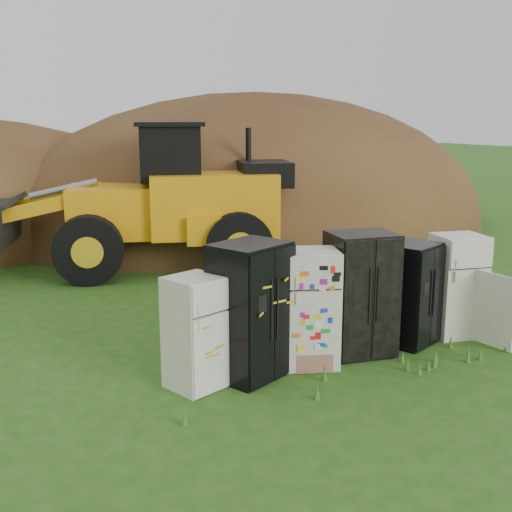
{
  "coord_description": "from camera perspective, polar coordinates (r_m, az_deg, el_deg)",
  "views": [
    {
      "loc": [
        -5.6,
        -7.79,
        3.72
      ],
      "look_at": [
        -0.42,
        2.0,
        1.29
      ],
      "focal_mm": 45.0,
      "sensor_mm": 36.0,
      "label": 1
    }
  ],
  "objects": [
    {
      "name": "ground",
      "position": [
        10.29,
        7.37,
        -8.93
      ],
      "size": [
        120.0,
        120.0,
        0.0
      ],
      "primitive_type": "plane",
      "color": "#265416",
      "rests_on": "ground"
    },
    {
      "name": "fridge_sticker",
      "position": [
        9.7,
        4.87,
        -4.65
      ],
      "size": [
        1.01,
        0.97,
        1.78
      ],
      "primitive_type": null,
      "rotation": [
        0.0,
        0.0,
        -0.37
      ],
      "color": "silver",
      "rests_on": "ground"
    },
    {
      "name": "wheel_loader",
      "position": [
        15.78,
        -10.88,
        5.12
      ],
      "size": [
        7.96,
        5.17,
        3.58
      ],
      "primitive_type": null,
      "rotation": [
        0.0,
        0.0,
        -0.32
      ],
      "color": "orange",
      "rests_on": "ground"
    },
    {
      "name": "fridge_black_right",
      "position": [
        10.88,
        13.58,
        -3.3
      ],
      "size": [
        1.04,
        0.96,
        1.69
      ],
      "primitive_type": null,
      "rotation": [
        0.0,
        0.0,
        0.35
      ],
      "color": "black",
      "rests_on": "ground"
    },
    {
      "name": "fridge_leftmost",
      "position": [
        8.95,
        -5.43,
        -6.79
      ],
      "size": [
        0.87,
        0.85,
        1.58
      ],
      "primitive_type": null,
      "rotation": [
        0.0,
        0.0,
        0.32
      ],
      "color": "white",
      "rests_on": "ground"
    },
    {
      "name": "fridge_dark_mid",
      "position": [
        10.24,
        9.28,
        -3.34
      ],
      "size": [
        1.14,
        0.99,
        1.95
      ],
      "primitive_type": null,
      "rotation": [
        0.0,
        0.0,
        -0.19
      ],
      "color": "black",
      "rests_on": "ground"
    },
    {
      "name": "fridge_open_door",
      "position": [
        11.52,
        17.44,
        -2.51
      ],
      "size": [
        0.95,
        0.91,
        1.75
      ],
      "primitive_type": null,
      "rotation": [
        0.0,
        0.0,
        -0.25
      ],
      "color": "white",
      "rests_on": "ground"
    },
    {
      "name": "dirt_mound_back",
      "position": [
        25.77,
        -17.19,
        3.52
      ],
      "size": [
        17.79,
        11.86,
        5.75
      ],
      "primitive_type": "ellipsoid",
      "color": "#462616",
      "rests_on": "ground"
    },
    {
      "name": "dirt_mound_right",
      "position": [
        22.15,
        0.02,
        2.7
      ],
      "size": [
        17.16,
        12.58,
        8.99
      ],
      "primitive_type": "ellipsoid",
      "color": "#462616",
      "rests_on": "ground"
    },
    {
      "name": "fridge_black_side",
      "position": [
        9.22,
        -0.54,
        -4.87
      ],
      "size": [
        1.26,
        1.14,
        1.98
      ],
      "primitive_type": null,
      "rotation": [
        0.0,
        0.0,
        0.39
      ],
      "color": "black",
      "rests_on": "ground"
    }
  ]
}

